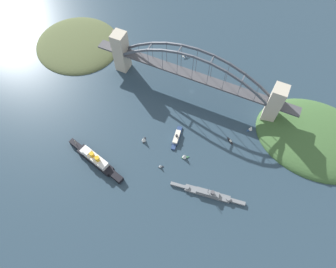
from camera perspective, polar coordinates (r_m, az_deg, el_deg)
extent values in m
plane|color=#283D4C|center=(430.28, 4.46, 7.98)|extent=(1400.00, 1400.00, 0.00)
cube|color=#BCB29E|center=(399.57, 19.23, 5.24)|extent=(16.87, 18.88, 62.70)
cube|color=#BCB29E|center=(439.33, -8.77, 15.01)|extent=(16.87, 18.88, 62.70)
cube|color=#47474C|center=(404.52, 4.79, 10.84)|extent=(198.10, 14.58, 2.40)
cube|color=#47474C|center=(400.19, 22.03, 4.31)|extent=(24.00, 14.58, 2.40)
cube|color=#47474C|center=(447.04, -11.17, 15.84)|extent=(24.00, 14.58, 2.40)
cube|color=#4C515B|center=(395.92, 17.88, 7.46)|extent=(22.50, 1.80, 17.23)
cube|color=#4C515B|center=(385.90, 15.51, 9.74)|extent=(22.20, 1.80, 14.18)
cube|color=#4C515B|center=(379.56, 12.89, 11.78)|extent=(21.82, 1.80, 11.10)
cube|color=#4C515B|center=(376.83, 10.07, 13.52)|extent=(21.39, 1.80, 7.99)
cube|color=#4C515B|center=(377.63, 7.13, 14.90)|extent=(20.90, 1.80, 4.81)
cube|color=#4C515B|center=(381.85, 4.13, 15.89)|extent=(20.90, 1.80, 4.81)
cube|color=#4C515B|center=(389.38, 1.17, 16.47)|extent=(21.39, 1.80, 7.99)
cube|color=#4C515B|center=(400.11, -1.67, 16.65)|extent=(21.82, 1.80, 11.10)
cube|color=#4C515B|center=(413.95, -4.33, 16.45)|extent=(22.20, 1.80, 14.18)
cube|color=#4C515B|center=(430.81, -6.76, 15.93)|extent=(22.50, 1.80, 17.23)
cube|color=#4C515B|center=(387.50, 17.38, 6.08)|extent=(22.50, 1.80, 17.23)
cube|color=#4C515B|center=(377.26, 14.95, 8.36)|extent=(22.20, 1.80, 14.18)
cube|color=#4C515B|center=(370.77, 12.27, 10.42)|extent=(21.82, 1.80, 11.10)
cube|color=#4C515B|center=(367.97, 9.39, 12.19)|extent=(21.39, 1.80, 7.99)
cube|color=#4C515B|center=(368.79, 6.38, 13.60)|extent=(20.90, 1.80, 4.81)
cube|color=#4C515B|center=(373.11, 3.34, 14.62)|extent=(20.90, 1.80, 4.81)
cube|color=#4C515B|center=(380.81, 0.35, 15.22)|extent=(21.39, 1.80, 7.99)
cube|color=#4C515B|center=(391.78, -2.52, 15.43)|extent=(21.82, 1.80, 11.10)
cube|color=#4C515B|center=(405.90, -5.18, 15.26)|extent=(22.20, 1.80, 14.18)
cube|color=#4C515B|center=(423.09, -7.61, 14.77)|extent=(22.50, 1.80, 17.23)
cube|color=#4C515B|center=(397.84, 18.74, 5.61)|extent=(1.40, 13.12, 1.40)
cube|color=#4C515B|center=(377.57, 13.95, 10.15)|extent=(1.40, 13.12, 1.40)
cube|color=#4C515B|center=(372.04, 8.26, 13.65)|extent=(1.40, 13.12, 1.40)
cube|color=#4C515B|center=(380.56, 2.24, 15.65)|extent=(1.40, 13.12, 1.40)
cube|color=#4C515B|center=(402.23, -3.45, 16.04)|extent=(1.40, 13.12, 1.40)
cube|color=#4C515B|center=(436.26, -8.31, 15.04)|extent=(1.40, 13.12, 1.40)
cylinder|color=#4C515B|center=(395.20, 16.50, 8.06)|extent=(0.56, 0.56, 13.42)
cylinder|color=#4C515B|center=(386.77, 15.97, 6.69)|extent=(0.56, 0.56, 13.42)
cylinder|color=#4C515B|center=(391.19, 13.85, 9.66)|extent=(0.56, 0.56, 24.80)
cylinder|color=#4C515B|center=(382.67, 13.26, 8.30)|extent=(0.56, 0.56, 24.80)
cylinder|color=#4C515B|center=(389.53, 11.09, 11.11)|extent=(0.56, 0.56, 32.92)
cylinder|color=#4C515B|center=(380.97, 10.45, 9.78)|extent=(0.56, 0.56, 32.92)
cylinder|color=#4C515B|center=(390.20, 8.25, 12.39)|extent=(0.56, 0.56, 37.79)
cylinder|color=#4C515B|center=(381.65, 7.56, 11.08)|extent=(0.56, 0.56, 37.79)
cylinder|color=#4C515B|center=(393.15, 5.38, 13.46)|extent=(0.56, 0.56, 39.42)
cylinder|color=#4C515B|center=(384.67, 4.65, 12.18)|extent=(0.56, 0.56, 39.42)
cylinder|color=#4C515B|center=(398.32, 2.53, 14.33)|extent=(0.56, 0.56, 37.79)
cylinder|color=#4C515B|center=(389.96, 1.76, 13.07)|extent=(0.56, 0.56, 37.79)
cylinder|color=#4C515B|center=(405.65, -0.26, 14.97)|extent=(0.56, 0.56, 32.92)
cylinder|color=#4C515B|center=(397.44, -1.06, 13.74)|extent=(0.56, 0.56, 32.92)
cylinder|color=#4C515B|center=(415.04, -2.95, 15.40)|extent=(0.56, 0.56, 24.80)
cylinder|color=#4C515B|center=(407.02, -3.77, 14.20)|extent=(0.56, 0.56, 24.80)
cylinder|color=#4C515B|center=(426.41, -5.50, 15.63)|extent=(0.56, 0.56, 13.42)
cylinder|color=#4C515B|center=(418.60, -6.34, 14.45)|extent=(0.56, 0.56, 13.42)
ellipsoid|color=#3D6033|center=(430.84, 25.84, -0.79)|extent=(152.97, 118.23, 27.76)
ellipsoid|color=#515B38|center=(508.07, -16.48, 15.74)|extent=(129.88, 122.61, 17.85)
ellipsoid|color=#756B5B|center=(511.81, -11.60, 17.51)|extent=(45.46, 36.78, 9.82)
cube|color=black|center=(380.75, -13.42, -4.82)|extent=(52.83, 23.90, 6.91)
cube|color=black|center=(396.79, -16.86, -1.94)|extent=(18.23, 10.45, 6.91)
cube|color=black|center=(367.23, -9.68, -7.91)|extent=(18.54, 11.71, 6.91)
cube|color=white|center=(374.70, -13.64, -4.38)|extent=(39.91, 19.07, 6.78)
cube|color=white|center=(375.15, -14.91, -3.12)|extent=(10.39, 10.65, 3.20)
cylinder|color=gold|center=(369.69, -14.06, -3.77)|extent=(5.32, 5.32, 6.60)
cylinder|color=gold|center=(365.86, -13.12, -4.54)|extent=(5.32, 5.32, 6.60)
cylinder|color=tan|center=(388.54, -16.96, -1.54)|extent=(0.50, 0.50, 10.00)
cube|color=slate|center=(359.68, 7.36, -11.01)|extent=(53.31, 15.04, 3.70)
cube|color=slate|center=(360.28, 1.86, -9.58)|extent=(17.90, 5.92, 3.70)
cube|color=slate|center=(362.51, 12.88, -12.32)|extent=(17.99, 6.62, 3.70)
cube|color=slate|center=(356.27, 7.43, -10.82)|extent=(26.98, 9.85, 3.55)
cylinder|color=slate|center=(356.95, 3.60, -9.88)|extent=(5.50, 5.50, 2.20)
cylinder|color=slate|center=(358.50, 11.24, -11.78)|extent=(5.50, 5.50, 2.20)
cylinder|color=slate|center=(349.91, 7.55, -10.46)|extent=(0.60, 0.60, 10.00)
cylinder|color=#4C4C51|center=(352.75, 8.34, -10.82)|extent=(4.32, 4.32, 4.40)
cube|color=navy|center=(387.14, 1.61, -0.73)|extent=(10.06, 21.46, 2.33)
cube|color=navy|center=(380.88, 1.06, -2.47)|extent=(5.98, 7.53, 2.33)
cube|color=navy|center=(393.79, 2.15, 0.96)|extent=(6.98, 7.67, 2.33)
cube|color=beige|center=(384.68, 1.62, -0.53)|extent=(8.75, 19.60, 3.29)
cylinder|color=black|center=(382.20, 1.63, -0.32)|extent=(2.89, 2.89, 2.40)
cylinder|color=#B7B7B2|center=(472.98, 3.38, 14.45)|extent=(5.08, 4.44, 0.90)
cylinder|color=#B7B7B2|center=(471.68, 2.96, 14.31)|extent=(5.08, 4.44, 0.90)
cylinder|color=navy|center=(472.26, 3.38, 14.53)|extent=(0.14, 0.14, 1.12)
cylinder|color=navy|center=(470.95, 2.97, 14.40)|extent=(0.14, 0.14, 1.12)
ellipsoid|color=silver|center=(470.79, 3.18, 14.56)|extent=(6.43, 5.61, 1.13)
cylinder|color=navy|center=(468.79, 3.38, 14.29)|extent=(1.30, 1.33, 1.07)
cube|color=silver|center=(469.89, 3.24, 14.53)|extent=(7.34, 8.34, 0.20)
cube|color=silver|center=(472.68, 3.00, 14.83)|extent=(3.14, 3.46, 0.12)
cube|color=navy|center=(471.83, 3.00, 14.93)|extent=(0.92, 0.80, 1.50)
cube|color=#234C8C|center=(407.65, 15.05, 0.74)|extent=(5.38, 5.60, 0.71)
cube|color=#234C8C|center=(406.13, 14.64, 0.56)|extent=(2.01, 2.06, 0.71)
cube|color=#234C8C|center=(409.19, 15.46, 0.91)|extent=(2.18, 2.21, 0.71)
cylinder|color=tan|center=(403.64, 15.15, 1.04)|extent=(0.16, 0.16, 8.46)
cone|color=white|center=(404.67, 15.32, 1.09)|extent=(6.86, 6.86, 6.77)
cube|color=black|center=(393.49, 11.53, -1.26)|extent=(6.89, 6.20, 1.28)
cube|color=black|center=(394.93, 11.18, -0.75)|extent=(2.65, 2.52, 1.28)
cube|color=black|center=(392.10, 11.88, -1.77)|extent=(2.83, 2.74, 1.28)
cube|color=beige|center=(392.18, 11.62, -1.27)|extent=(3.93, 3.72, 1.15)
cube|color=black|center=(370.30, -1.33, -6.16)|extent=(3.88, 3.34, 0.98)
cube|color=black|center=(370.43, -0.95, -6.10)|extent=(1.39, 1.26, 0.98)
cube|color=black|center=(370.18, -1.71, -6.23)|extent=(1.47, 1.37, 0.98)
cylinder|color=tan|center=(367.29, -1.29, -5.95)|extent=(0.16, 0.16, 5.61)
cone|color=white|center=(367.50, -1.46, -6.00)|extent=(4.70, 4.70, 4.49)
cube|color=#2D6B3D|center=(376.03, 3.26, -4.39)|extent=(6.15, 5.23, 0.85)
cube|color=#2D6B3D|center=(376.49, 3.83, -4.31)|extent=(2.21, 2.00, 0.85)
cube|color=#2D6B3D|center=(375.60, 2.69, -4.47)|extent=(2.34, 2.19, 0.85)
cylinder|color=tan|center=(371.77, 3.37, -4.07)|extent=(0.16, 0.16, 8.71)
cone|color=white|center=(371.96, 3.11, -4.13)|extent=(7.17, 7.17, 6.97)
cube|color=black|center=(387.41, -4.50, -1.15)|extent=(2.99, 5.73, 0.95)
cube|color=black|center=(389.01, -4.33, -0.70)|extent=(1.25, 1.95, 0.95)
cube|color=black|center=(385.85, -4.67, -1.61)|extent=(1.44, 1.98, 0.95)
cylinder|color=tan|center=(383.19, -4.53, -0.73)|extent=(0.16, 0.16, 9.15)
cone|color=white|center=(382.89, -4.60, -0.97)|extent=(5.70, 5.70, 7.32)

